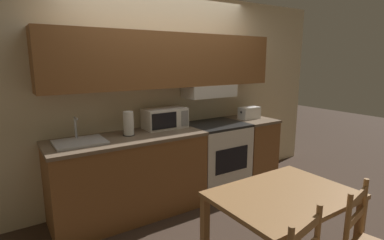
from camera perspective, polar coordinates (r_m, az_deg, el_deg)
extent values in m
plane|color=#3D2D23|center=(4.17, -5.06, -13.19)|extent=(16.00, 16.00, 0.00)
cube|color=beige|center=(3.85, -5.57, 4.49)|extent=(5.35, 0.05, 2.55)
cube|color=brown|center=(3.66, -4.33, 11.26)|extent=(2.95, 0.32, 0.64)
cube|color=white|center=(4.00, 3.30, 5.57)|extent=(0.70, 0.34, 0.16)
cube|color=brown|center=(3.49, -11.85, -10.66)|extent=(1.69, 0.65, 0.88)
cube|color=#75604C|center=(3.35, -12.17, -3.38)|extent=(1.71, 0.67, 0.04)
cube|color=brown|center=(4.46, 11.00, -5.71)|extent=(0.49, 0.65, 0.88)
cube|color=#75604C|center=(4.35, 11.23, 0.06)|extent=(0.51, 0.67, 0.04)
cube|color=white|center=(4.06, 4.55, -7.19)|extent=(0.73, 0.65, 0.88)
cube|color=black|center=(3.94, 4.66, -0.88)|extent=(0.73, 0.65, 0.03)
cube|color=black|center=(3.80, 7.62, -7.53)|extent=(0.51, 0.01, 0.31)
cylinder|color=black|center=(3.74, 3.89, -1.36)|extent=(0.10, 0.10, 0.01)
cylinder|color=black|center=(3.94, 7.72, -0.77)|extent=(0.10, 0.10, 0.01)
cylinder|color=black|center=(3.94, 1.61, -0.67)|extent=(0.10, 0.10, 0.01)
cylinder|color=black|center=(4.14, 5.36, -0.14)|extent=(0.10, 0.10, 0.01)
cube|color=white|center=(3.66, -5.20, 0.36)|extent=(0.52, 0.29, 0.24)
cube|color=black|center=(3.50, -5.27, -0.17)|extent=(0.32, 0.01, 0.19)
cube|color=gray|center=(3.63, -1.38, 0.32)|extent=(0.09, 0.01, 0.19)
cube|color=white|center=(4.30, 10.85, 1.34)|extent=(0.30, 0.16, 0.17)
cube|color=black|center=(4.19, 9.34, 1.48)|extent=(0.01, 0.02, 0.02)
cube|color=black|center=(4.22, 9.87, 2.27)|extent=(0.04, 0.11, 0.01)
cube|color=black|center=(4.26, 10.55, 2.34)|extent=(0.04, 0.11, 0.01)
cube|color=black|center=(4.31, 11.22, 2.42)|extent=(0.04, 0.11, 0.01)
cube|color=black|center=(4.36, 11.87, 2.49)|extent=(0.04, 0.11, 0.01)
cube|color=#B7BABF|center=(3.20, -20.59, -3.98)|extent=(0.49, 0.39, 0.02)
cube|color=#4C4F54|center=(3.18, -20.52, -3.99)|extent=(0.42, 0.29, 0.01)
cylinder|color=#B7BABF|center=(3.31, -21.30, -1.39)|extent=(0.02, 0.02, 0.22)
cylinder|color=#B7BABF|center=(3.23, -21.21, 0.29)|extent=(0.02, 0.12, 0.02)
cylinder|color=black|center=(3.39, -11.91, -2.80)|extent=(0.13, 0.13, 0.01)
cylinder|color=white|center=(3.36, -12.00, -0.59)|extent=(0.11, 0.11, 0.26)
cube|color=#9E7042|center=(2.47, 17.07, -13.58)|extent=(1.07, 0.76, 0.04)
cube|color=#9E7042|center=(2.85, 29.06, -19.29)|extent=(0.06, 0.06, 0.70)
cube|color=#9E7042|center=(2.56, 2.45, -21.44)|extent=(0.06, 0.06, 0.70)
cube|color=#9E7042|center=(3.17, 17.70, -15.14)|extent=(0.06, 0.06, 0.70)
cylinder|color=#9E7042|center=(2.12, 22.72, -19.88)|extent=(0.04, 0.04, 0.43)
cube|color=#9E7042|center=(1.91, 20.85, -18.77)|extent=(0.34, 0.08, 0.06)
cylinder|color=#9E7042|center=(2.34, 27.49, -17.18)|extent=(0.04, 0.04, 0.43)
cylinder|color=#9E7042|center=(2.64, 29.84, -14.08)|extent=(0.04, 0.04, 0.43)
cube|color=#9E7042|center=(2.43, 29.05, -12.78)|extent=(0.34, 0.09, 0.06)
cube|color=#9E7042|center=(2.50, 28.70, -15.99)|extent=(0.34, 0.09, 0.06)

